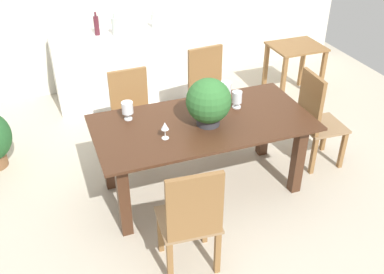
{
  "coord_description": "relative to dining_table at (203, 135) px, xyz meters",
  "views": [
    {
      "loc": [
        -1.3,
        -3.29,
        2.82
      ],
      "look_at": [
        -0.08,
        -0.0,
        0.58
      ],
      "focal_mm": 41.69,
      "sensor_mm": 36.0,
      "label": 1
    }
  ],
  "objects": [
    {
      "name": "ground_plane",
      "position": [
        0.0,
        0.07,
        -0.62
      ],
      "size": [
        7.04,
        7.04,
        0.0
      ],
      "primitive_type": "plane",
      "color": "#BCB29E"
    },
    {
      "name": "dining_table",
      "position": [
        0.0,
        0.0,
        0.0
      ],
      "size": [
        1.98,
        0.98,
        0.77
      ],
      "color": "#422616",
      "rests_on": "ground"
    },
    {
      "name": "chair_far_right",
      "position": [
        0.44,
        0.94,
        -0.05
      ],
      "size": [
        0.48,
        0.46,
        1.04
      ],
      "rotation": [
        0.0,
        0.0,
        0.09
      ],
      "color": "brown",
      "rests_on": "ground"
    },
    {
      "name": "chair_near_left",
      "position": [
        -0.45,
        -0.93,
        -0.07
      ],
      "size": [
        0.48,
        0.45,
        1.0
      ],
      "rotation": [
        0.0,
        0.0,
        3.06
      ],
      "color": "brown",
      "rests_on": "ground"
    },
    {
      "name": "chair_far_left",
      "position": [
        -0.45,
        0.92,
        -0.1
      ],
      "size": [
        0.46,
        0.43,
        0.92
      ],
      "rotation": [
        0.0,
        0.0,
        0.03
      ],
      "color": "brown",
      "rests_on": "ground"
    },
    {
      "name": "chair_foot_end",
      "position": [
        1.23,
        0.0,
        -0.06
      ],
      "size": [
        0.44,
        0.44,
        1.04
      ],
      "rotation": [
        0.0,
        0.0,
        1.52
      ],
      "color": "brown",
      "rests_on": "ground"
    },
    {
      "name": "flower_centerpiece",
      "position": [
        0.03,
        -0.06,
        0.37
      ],
      "size": [
        0.4,
        0.4,
        0.44
      ],
      "color": "#333338",
      "rests_on": "dining_table"
    },
    {
      "name": "crystal_vase_left",
      "position": [
        0.4,
        0.14,
        0.25
      ],
      "size": [
        0.1,
        0.1,
        0.17
      ],
      "color": "silver",
      "rests_on": "dining_table"
    },
    {
      "name": "crystal_vase_center_near",
      "position": [
        0.36,
        0.31,
        0.26
      ],
      "size": [
        0.11,
        0.11,
        0.19
      ],
      "color": "silver",
      "rests_on": "dining_table"
    },
    {
      "name": "crystal_vase_right",
      "position": [
        -0.62,
        0.27,
        0.26
      ],
      "size": [
        0.1,
        0.1,
        0.17
      ],
      "color": "silver",
      "rests_on": "dining_table"
    },
    {
      "name": "wine_glass",
      "position": [
        -0.4,
        -0.15,
        0.26
      ],
      "size": [
        0.07,
        0.07,
        0.16
      ],
      "color": "silver",
      "rests_on": "dining_table"
    },
    {
      "name": "kitchen_counter",
      "position": [
        -0.29,
        2.15,
        -0.15
      ],
      "size": [
        1.7,
        0.55,
        0.94
      ],
      "primitive_type": "cube",
      "color": "white",
      "rests_on": "ground"
    },
    {
      "name": "wine_bottle_tall",
      "position": [
        0.16,
        2.11,
        0.42
      ],
      "size": [
        0.06,
        0.06,
        0.23
      ],
      "color": "#B2BFB7",
      "rests_on": "kitchen_counter"
    },
    {
      "name": "wine_bottle_dark",
      "position": [
        -0.35,
        2.01,
        0.43
      ],
      "size": [
        0.07,
        0.07,
        0.27
      ],
      "color": "#B2BFB7",
      "rests_on": "kitchen_counter"
    },
    {
      "name": "wine_bottle_amber",
      "position": [
        -0.55,
        2.11,
        0.44
      ],
      "size": [
        0.06,
        0.06,
        0.28
      ],
      "color": "#511E28",
      "rests_on": "kitchen_counter"
    },
    {
      "name": "side_table",
      "position": [
        1.88,
        1.45,
        -0.07
      ],
      "size": [
        0.66,
        0.55,
        0.72
      ],
      "color": "brown",
      "rests_on": "ground"
    }
  ]
}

